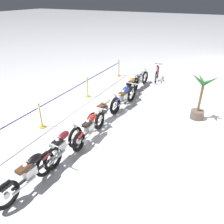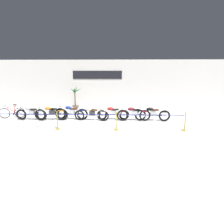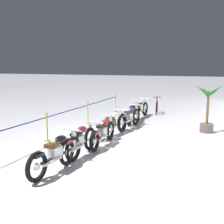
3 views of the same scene
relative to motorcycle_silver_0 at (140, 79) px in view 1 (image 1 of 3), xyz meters
The scene contains 13 objects.
ground_plane 4.13m from the motorcycle_silver_0, ahead, with size 120.00×120.00×0.00m, color silver.
motorcycle_silver_0 is the anchor object (origin of this frame).
motorcycle_orange_1 1.35m from the motorcycle_silver_0, ahead, with size 2.23×0.62×0.96m.
motorcycle_blue_2 2.65m from the motorcycle_silver_0, ahead, with size 2.31×0.62×0.97m.
motorcycle_cream_3 4.05m from the motorcycle_silver_0, ahead, with size 2.34×0.62×0.92m.
motorcycle_red_4 5.48m from the motorcycle_silver_0, ahead, with size 2.19×0.62×0.92m.
motorcycle_maroon_5 6.84m from the motorcycle_silver_0, ahead, with size 2.24×0.62×0.95m.
motorcycle_black_6 8.07m from the motorcycle_silver_0, ahead, with size 2.31×0.62×0.95m.
bicycle 1.68m from the motorcycle_silver_0, 162.32° to the left, with size 1.73×0.49×0.97m.
potted_palm_left_of_row 4.08m from the motorcycle_silver_0, 57.51° to the left, with size 0.95×1.09×2.03m.
stanchion_far_left 3.30m from the motorcycle_silver_0, 34.61° to the right, with size 10.77×0.28×1.05m.
stanchion_mid_left 3.06m from the motorcycle_silver_0, 37.74° to the right, with size 0.28×0.28×1.05m.
stanchion_mid_right 6.01m from the motorcycle_silver_0, 18.13° to the right, with size 0.28×0.28×1.05m.
Camera 1 is at (6.85, 4.40, 4.63)m, focal length 35.00 mm.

